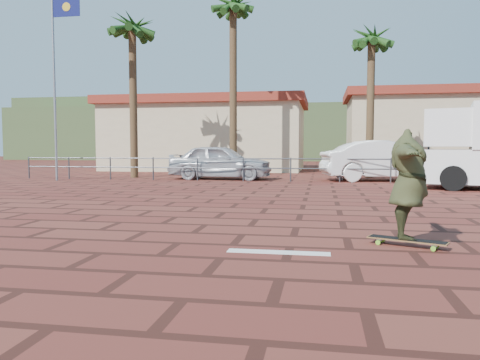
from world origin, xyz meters
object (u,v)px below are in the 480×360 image
object	(u,v)px
longboard	(407,240)
skateboarder	(408,184)
car_white	(384,161)
car_silver	(220,162)

from	to	relation	value
longboard	skateboarder	world-z (taller)	skateboarder
skateboarder	car_white	xyz separation A→B (m)	(1.39, 13.74, -0.04)
car_silver	car_white	xyz separation A→B (m)	(7.08, 0.24, 0.08)
skateboarder	car_silver	bearing A→B (deg)	24.84
skateboarder	car_white	distance (m)	13.81
car_silver	car_white	distance (m)	7.08
car_white	longboard	bearing A→B (deg)	161.95
longboard	skateboarder	size ratio (longest dim) A/B	0.57
longboard	car_silver	bearing A→B (deg)	136.84
skateboarder	car_white	size ratio (longest dim) A/B	0.37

